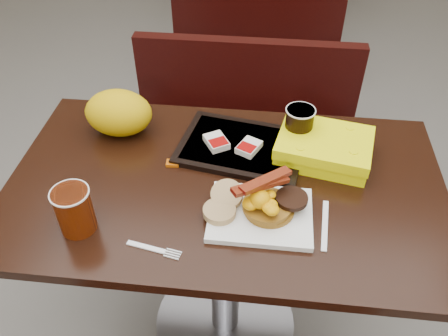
# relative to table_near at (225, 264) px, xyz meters

# --- Properties ---
(floor) EXTENTS (6.00, 7.00, 0.01)m
(floor) POSITION_rel_table_near_xyz_m (0.00, 0.00, -0.38)
(floor) COLOR slate
(floor) RESTS_ON ground
(table_near) EXTENTS (1.20, 0.70, 0.75)m
(table_near) POSITION_rel_table_near_xyz_m (0.00, 0.00, 0.00)
(table_near) COLOR black
(table_near) RESTS_ON floor
(bench_near_n) EXTENTS (1.00, 0.46, 0.72)m
(bench_near_n) POSITION_rel_table_near_xyz_m (0.00, 0.70, -0.02)
(bench_near_n) COLOR black
(bench_near_n) RESTS_ON floor
(bench_far_s) EXTENTS (1.00, 0.46, 0.72)m
(bench_far_s) POSITION_rel_table_near_xyz_m (0.00, 1.90, -0.02)
(bench_far_s) COLOR black
(bench_far_s) RESTS_ON floor
(platter) EXTENTS (0.26, 0.20, 0.02)m
(platter) POSITION_rel_table_near_xyz_m (0.10, -0.12, 0.38)
(platter) COLOR white
(platter) RESTS_ON table_near
(pancake_stack) EXTENTS (0.15, 0.15, 0.03)m
(pancake_stack) POSITION_rel_table_near_xyz_m (0.12, -0.11, 0.40)
(pancake_stack) COLOR #8E5A17
(pancake_stack) RESTS_ON platter
(sausage_patty) EXTENTS (0.10, 0.10, 0.01)m
(sausage_patty) POSITION_rel_table_near_xyz_m (0.18, -0.09, 0.42)
(sausage_patty) COLOR black
(sausage_patty) RESTS_ON pancake_stack
(scrambled_eggs) EXTENTS (0.09, 0.08, 0.05)m
(scrambled_eggs) POSITION_rel_table_near_xyz_m (0.10, -0.13, 0.44)
(scrambled_eggs) COLOR #E9B904
(scrambled_eggs) RESTS_ON pancake_stack
(bacon_strips) EXTENTS (0.17, 0.15, 0.01)m
(bacon_strips) POSITION_rel_table_near_xyz_m (0.10, -0.10, 0.47)
(bacon_strips) COLOR #4F0705
(bacon_strips) RESTS_ON scrambled_eggs
(muffin_bottom) EXTENTS (0.10, 0.10, 0.02)m
(muffin_bottom) POSITION_rel_table_near_xyz_m (-0.00, -0.13, 0.40)
(muffin_bottom) COLOR tan
(muffin_bottom) RESTS_ON platter
(muffin_top) EXTENTS (0.09, 0.09, 0.05)m
(muffin_top) POSITION_rel_table_near_xyz_m (0.01, -0.08, 0.41)
(muffin_top) COLOR tan
(muffin_top) RESTS_ON platter
(coffee_cup_near) EXTENTS (0.11, 0.11, 0.12)m
(coffee_cup_near) POSITION_rel_table_near_xyz_m (-0.34, -0.20, 0.44)
(coffee_cup_near) COLOR #7B2704
(coffee_cup_near) RESTS_ON table_near
(fork) EXTENTS (0.14, 0.05, 0.00)m
(fork) POSITION_rel_table_near_xyz_m (-0.16, -0.25, 0.38)
(fork) COLOR white
(fork) RESTS_ON table_near
(knife) EXTENTS (0.03, 0.17, 0.00)m
(knife) POSITION_rel_table_near_xyz_m (0.26, -0.13, 0.38)
(knife) COLOR white
(knife) RESTS_ON table_near
(condiment_syrup) EXTENTS (0.04, 0.03, 0.01)m
(condiment_syrup) POSITION_rel_table_near_xyz_m (-0.16, 0.06, 0.38)
(condiment_syrup) COLOR #B34B07
(condiment_syrup) RESTS_ON table_near
(condiment_ketchup) EXTENTS (0.05, 0.05, 0.01)m
(condiment_ketchup) POSITION_rel_table_near_xyz_m (-0.01, 0.07, 0.38)
(condiment_ketchup) COLOR #8C0504
(condiment_ketchup) RESTS_ON table_near
(tray) EXTENTS (0.40, 0.32, 0.02)m
(tray) POSITION_rel_table_near_xyz_m (0.03, 0.15, 0.38)
(tray) COLOR black
(tray) RESTS_ON table_near
(hashbrown_sleeve_left) EXTENTS (0.09, 0.09, 0.02)m
(hashbrown_sleeve_left) POSITION_rel_table_near_xyz_m (-0.04, 0.14, 0.40)
(hashbrown_sleeve_left) COLOR silver
(hashbrown_sleeve_left) RESTS_ON tray
(hashbrown_sleeve_right) EXTENTS (0.08, 0.09, 0.02)m
(hashbrown_sleeve_right) POSITION_rel_table_near_xyz_m (0.05, 0.13, 0.40)
(hashbrown_sleeve_right) COLOR silver
(hashbrown_sleeve_right) RESTS_ON tray
(coffee_cup_far) EXTENTS (0.09, 0.09, 0.11)m
(coffee_cup_far) POSITION_rel_table_near_xyz_m (0.19, 0.19, 0.45)
(coffee_cup_far) COLOR black
(coffee_cup_far) RESTS_ON tray
(clamshell) EXTENTS (0.30, 0.25, 0.07)m
(clamshell) POSITION_rel_table_near_xyz_m (0.27, 0.14, 0.41)
(clamshell) COLOR #F5F104
(clamshell) RESTS_ON table_near
(paper_bag) EXTENTS (0.25, 0.22, 0.14)m
(paper_bag) POSITION_rel_table_near_xyz_m (-0.35, 0.19, 0.45)
(paper_bag) COLOR #D7C407
(paper_bag) RESTS_ON table_near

